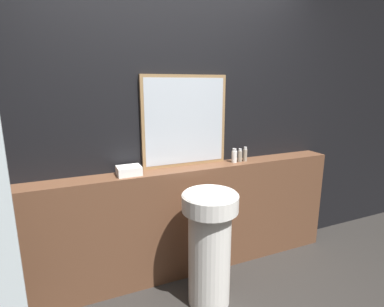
{
  "coord_description": "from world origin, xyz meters",
  "views": [
    {
      "loc": [
        -0.84,
        -1.0,
        1.63
      ],
      "look_at": [
        0.07,
        1.08,
        1.09
      ],
      "focal_mm": 28.0,
      "sensor_mm": 36.0,
      "label": 1
    }
  ],
  "objects_px": {
    "pedestal_sink": "(210,244)",
    "towel_stack": "(129,171)",
    "shampoo_bottle": "(234,156)",
    "mirror": "(185,121)",
    "conditioner_bottle": "(240,156)",
    "lotion_bottle": "(245,155)"
  },
  "relations": [
    {
      "from": "mirror",
      "to": "conditioner_bottle",
      "type": "distance_m",
      "value": 0.59
    },
    {
      "from": "towel_stack",
      "to": "conditioner_bottle",
      "type": "bearing_deg",
      "value": 0.0
    },
    {
      "from": "mirror",
      "to": "conditioner_bottle",
      "type": "height_order",
      "value": "mirror"
    },
    {
      "from": "mirror",
      "to": "conditioner_bottle",
      "type": "relative_size",
      "value": 6.3
    },
    {
      "from": "mirror",
      "to": "shampoo_bottle",
      "type": "relative_size",
      "value": 6.0
    },
    {
      "from": "mirror",
      "to": "towel_stack",
      "type": "relative_size",
      "value": 4.17
    },
    {
      "from": "towel_stack",
      "to": "conditioner_bottle",
      "type": "xyz_separation_m",
      "value": [
        0.99,
        0.0,
        0.02
      ]
    },
    {
      "from": "towel_stack",
      "to": "mirror",
      "type": "bearing_deg",
      "value": 9.93
    },
    {
      "from": "pedestal_sink",
      "to": "shampoo_bottle",
      "type": "distance_m",
      "value": 0.81
    },
    {
      "from": "pedestal_sink",
      "to": "mirror",
      "type": "xyz_separation_m",
      "value": [
        0.02,
        0.51,
        0.84
      ]
    },
    {
      "from": "pedestal_sink",
      "to": "towel_stack",
      "type": "relative_size",
      "value": 4.88
    },
    {
      "from": "towel_stack",
      "to": "pedestal_sink",
      "type": "bearing_deg",
      "value": -41.93
    },
    {
      "from": "conditioner_bottle",
      "to": "lotion_bottle",
      "type": "xyz_separation_m",
      "value": [
        0.05,
        0.0,
        0.0
      ]
    },
    {
      "from": "towel_stack",
      "to": "shampoo_bottle",
      "type": "distance_m",
      "value": 0.93
    },
    {
      "from": "mirror",
      "to": "pedestal_sink",
      "type": "bearing_deg",
      "value": -92.32
    },
    {
      "from": "mirror",
      "to": "lotion_bottle",
      "type": "height_order",
      "value": "mirror"
    },
    {
      "from": "pedestal_sink",
      "to": "shampoo_bottle",
      "type": "xyz_separation_m",
      "value": [
        0.45,
        0.43,
        0.53
      ]
    },
    {
      "from": "pedestal_sink",
      "to": "conditioner_bottle",
      "type": "xyz_separation_m",
      "value": [
        0.51,
        0.43,
        0.52
      ]
    },
    {
      "from": "pedestal_sink",
      "to": "towel_stack",
      "type": "xyz_separation_m",
      "value": [
        -0.48,
        0.43,
        0.5
      ]
    },
    {
      "from": "mirror",
      "to": "lotion_bottle",
      "type": "relative_size",
      "value": 5.78
    },
    {
      "from": "pedestal_sink",
      "to": "conditioner_bottle",
      "type": "bearing_deg",
      "value": 39.97
    },
    {
      "from": "mirror",
      "to": "shampoo_bottle",
      "type": "bearing_deg",
      "value": -11.41
    }
  ]
}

